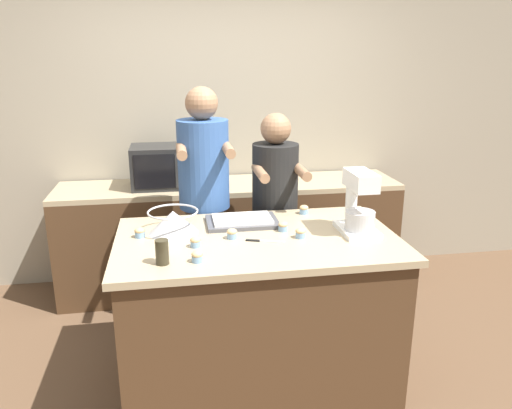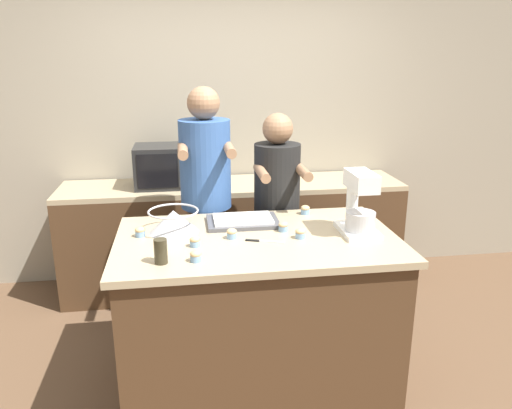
{
  "view_description": "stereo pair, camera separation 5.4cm",
  "coord_description": "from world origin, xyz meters",
  "px_view_note": "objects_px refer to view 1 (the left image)",
  "views": [
    {
      "loc": [
        -0.45,
        -2.62,
        1.95
      ],
      "look_at": [
        0.0,
        0.05,
        1.12
      ],
      "focal_mm": 35.0,
      "sensor_mm": 36.0,
      "label": 1
    },
    {
      "loc": [
        -0.4,
        -2.63,
        1.95
      ],
      "look_at": [
        0.0,
        0.05,
        1.12
      ],
      "focal_mm": 35.0,
      "sensor_mm": 36.0,
      "label": 2
    }
  ],
  "objects_px": {
    "mixing_bowl": "(173,221)",
    "cupcake_4": "(363,216)",
    "baking_tray": "(242,221)",
    "cupcake_7": "(304,209)",
    "person_right": "(275,218)",
    "cupcake_3": "(140,232)",
    "cupcake_0": "(197,256)",
    "stand_mixer": "(359,206)",
    "cupcake_6": "(232,233)",
    "drinking_glass": "(162,252)",
    "microwave_oven": "(160,166)",
    "cupcake_2": "(196,242)",
    "cupcake_1": "(300,233)",
    "cupcake_5": "(283,226)",
    "person_left": "(205,209)",
    "knife": "(263,241)"
  },
  "relations": [
    {
      "from": "person_left",
      "to": "cupcake_4",
      "type": "bearing_deg",
      "value": -26.75
    },
    {
      "from": "stand_mixer",
      "to": "cupcake_0",
      "type": "distance_m",
      "value": 0.99
    },
    {
      "from": "baking_tray",
      "to": "cupcake_7",
      "type": "relative_size",
      "value": 7.35
    },
    {
      "from": "stand_mixer",
      "to": "cupcake_6",
      "type": "relative_size",
      "value": 6.21
    },
    {
      "from": "person_left",
      "to": "person_right",
      "type": "xyz_separation_m",
      "value": [
        0.49,
        -0.0,
        -0.09
      ]
    },
    {
      "from": "person_right",
      "to": "microwave_oven",
      "type": "height_order",
      "value": "person_right"
    },
    {
      "from": "mixing_bowl",
      "to": "microwave_oven",
      "type": "relative_size",
      "value": 0.66
    },
    {
      "from": "mixing_bowl",
      "to": "baking_tray",
      "type": "bearing_deg",
      "value": 12.4
    },
    {
      "from": "cupcake_3",
      "to": "knife",
      "type": "bearing_deg",
      "value": -15.1
    },
    {
      "from": "microwave_oven",
      "to": "knife",
      "type": "bearing_deg",
      "value": -67.93
    },
    {
      "from": "microwave_oven",
      "to": "drinking_glass",
      "type": "relative_size",
      "value": 3.55
    },
    {
      "from": "person_right",
      "to": "cupcake_4",
      "type": "distance_m",
      "value": 0.68
    },
    {
      "from": "cupcake_1",
      "to": "cupcake_5",
      "type": "bearing_deg",
      "value": 119.66
    },
    {
      "from": "cupcake_0",
      "to": "cupcake_1",
      "type": "distance_m",
      "value": 0.64
    },
    {
      "from": "person_right",
      "to": "stand_mixer",
      "type": "distance_m",
      "value": 0.82
    },
    {
      "from": "person_left",
      "to": "cupcake_5",
      "type": "relative_size",
      "value": 29.5
    },
    {
      "from": "drinking_glass",
      "to": "cupcake_3",
      "type": "bearing_deg",
      "value": 108.14
    },
    {
      "from": "cupcake_0",
      "to": "cupcake_5",
      "type": "bearing_deg",
      "value": 35.27
    },
    {
      "from": "person_right",
      "to": "cupcake_7",
      "type": "bearing_deg",
      "value": -65.82
    },
    {
      "from": "cupcake_2",
      "to": "cupcake_0",
      "type": "bearing_deg",
      "value": -90.62
    },
    {
      "from": "person_right",
      "to": "cupcake_2",
      "type": "height_order",
      "value": "person_right"
    },
    {
      "from": "stand_mixer",
      "to": "microwave_oven",
      "type": "height_order",
      "value": "stand_mixer"
    },
    {
      "from": "person_right",
      "to": "cupcake_0",
      "type": "bearing_deg",
      "value": -121.86
    },
    {
      "from": "cupcake_0",
      "to": "cupcake_2",
      "type": "bearing_deg",
      "value": 89.38
    },
    {
      "from": "cupcake_7",
      "to": "stand_mixer",
      "type": "bearing_deg",
      "value": -61.29
    },
    {
      "from": "cupcake_3",
      "to": "cupcake_7",
      "type": "bearing_deg",
      "value": 14.46
    },
    {
      "from": "microwave_oven",
      "to": "cupcake_7",
      "type": "height_order",
      "value": "microwave_oven"
    },
    {
      "from": "person_right",
      "to": "cupcake_3",
      "type": "height_order",
      "value": "person_right"
    },
    {
      "from": "baking_tray",
      "to": "cupcake_7",
      "type": "distance_m",
      "value": 0.44
    },
    {
      "from": "person_left",
      "to": "knife",
      "type": "xyz_separation_m",
      "value": [
        0.27,
        -0.74,
        0.03
      ]
    },
    {
      "from": "person_left",
      "to": "cupcake_1",
      "type": "distance_m",
      "value": 0.87
    },
    {
      "from": "mixing_bowl",
      "to": "cupcake_1",
      "type": "xyz_separation_m",
      "value": [
        0.71,
        -0.21,
        -0.04
      ]
    },
    {
      "from": "cupcake_2",
      "to": "cupcake_4",
      "type": "height_order",
      "value": "same"
    },
    {
      "from": "stand_mixer",
      "to": "mixing_bowl",
      "type": "xyz_separation_m",
      "value": [
        -1.06,
        0.17,
        -0.09
      ]
    },
    {
      "from": "person_right",
      "to": "cupcake_6",
      "type": "bearing_deg",
      "value": -120.21
    },
    {
      "from": "cupcake_6",
      "to": "knife",
      "type": "bearing_deg",
      "value": -25.61
    },
    {
      "from": "cupcake_4",
      "to": "cupcake_7",
      "type": "bearing_deg",
      "value": 150.3
    },
    {
      "from": "mixing_bowl",
      "to": "knife",
      "type": "distance_m",
      "value": 0.54
    },
    {
      "from": "cupcake_1",
      "to": "person_left",
      "type": "bearing_deg",
      "value": 124.3
    },
    {
      "from": "stand_mixer",
      "to": "cupcake_6",
      "type": "xyz_separation_m",
      "value": [
        -0.73,
        0.02,
        -0.13
      ]
    },
    {
      "from": "microwave_oven",
      "to": "cupcake_6",
      "type": "xyz_separation_m",
      "value": [
        0.41,
        -1.34,
        -0.11
      ]
    },
    {
      "from": "mixing_bowl",
      "to": "cupcake_4",
      "type": "relative_size",
      "value": 5.0
    },
    {
      "from": "baking_tray",
      "to": "cupcake_1",
      "type": "bearing_deg",
      "value": -45.84
    },
    {
      "from": "cupcake_1",
      "to": "cupcake_3",
      "type": "distance_m",
      "value": 0.91
    },
    {
      "from": "mixing_bowl",
      "to": "cupcake_1",
      "type": "bearing_deg",
      "value": -16.39
    },
    {
      "from": "cupcake_0",
      "to": "cupcake_1",
      "type": "height_order",
      "value": "same"
    },
    {
      "from": "drinking_glass",
      "to": "cupcake_7",
      "type": "distance_m",
      "value": 1.12
    },
    {
      "from": "cupcake_2",
      "to": "cupcake_4",
      "type": "xyz_separation_m",
      "value": [
        1.06,
        0.28,
        0.0
      ]
    },
    {
      "from": "drinking_glass",
      "to": "cupcake_1",
      "type": "distance_m",
      "value": 0.8
    },
    {
      "from": "cupcake_0",
      "to": "cupcake_3",
      "type": "bearing_deg",
      "value": 126.8
    }
  ]
}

